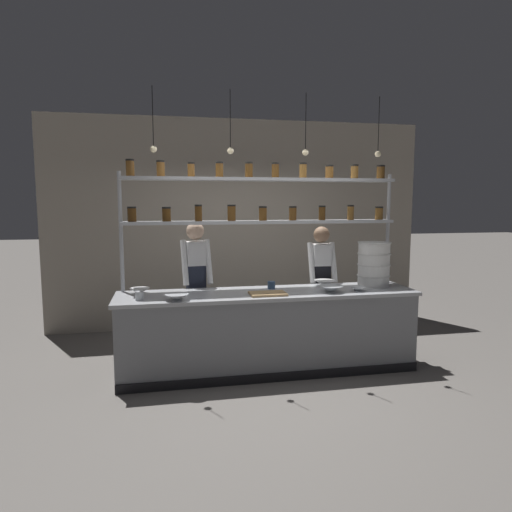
# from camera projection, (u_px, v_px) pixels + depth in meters

# --- Properties ---
(ground_plane) EXTENTS (40.00, 40.00, 0.00)m
(ground_plane) POSITION_uv_depth(u_px,v_px,m) (268.00, 370.00, 5.29)
(ground_plane) COLOR slate
(back_wall) EXTENTS (5.80, 0.12, 3.17)m
(back_wall) POSITION_uv_depth(u_px,v_px,m) (239.00, 224.00, 7.08)
(back_wall) COLOR #9E9384
(back_wall) RESTS_ON ground_plane
(prep_counter) EXTENTS (3.40, 0.76, 0.92)m
(prep_counter) POSITION_uv_depth(u_px,v_px,m) (268.00, 331.00, 5.23)
(prep_counter) COLOR gray
(prep_counter) RESTS_ON ground_plane
(spice_shelf_unit) EXTENTS (3.28, 0.28, 2.40)m
(spice_shelf_unit) POSITION_uv_depth(u_px,v_px,m) (262.00, 204.00, 5.38)
(spice_shelf_unit) COLOR #ADAFB5
(spice_shelf_unit) RESTS_ON ground_plane
(chef_left) EXTENTS (0.39, 0.31, 1.69)m
(chef_left) POSITION_uv_depth(u_px,v_px,m) (196.00, 281.00, 5.55)
(chef_left) COLOR black
(chef_left) RESTS_ON ground_plane
(chef_center) EXTENTS (0.37, 0.29, 1.62)m
(chef_center) POSITION_uv_depth(u_px,v_px,m) (321.00, 280.00, 5.90)
(chef_center) COLOR black
(chef_center) RESTS_ON ground_plane
(container_stack) EXTENTS (0.40, 0.40, 0.53)m
(container_stack) POSITION_uv_depth(u_px,v_px,m) (374.00, 264.00, 5.51)
(container_stack) COLOR white
(container_stack) RESTS_ON prep_counter
(cutting_board) EXTENTS (0.40, 0.26, 0.02)m
(cutting_board) POSITION_uv_depth(u_px,v_px,m) (268.00, 294.00, 5.01)
(cutting_board) COLOR #A88456
(cutting_board) RESTS_ON prep_counter
(prep_bowl_near_left) EXTENTS (0.26, 0.26, 0.07)m
(prep_bowl_near_left) POSITION_uv_depth(u_px,v_px,m) (325.00, 283.00, 5.53)
(prep_bowl_near_left) COLOR white
(prep_bowl_near_left) RESTS_ON prep_counter
(prep_bowl_center_front) EXTENTS (0.18, 0.18, 0.05)m
(prep_bowl_center_front) POSITION_uv_depth(u_px,v_px,m) (358.00, 289.00, 5.21)
(prep_bowl_center_front) COLOR silver
(prep_bowl_center_front) RESTS_ON prep_counter
(prep_bowl_center_back) EXTENTS (0.28, 0.28, 0.08)m
(prep_bowl_center_back) POSITION_uv_depth(u_px,v_px,m) (331.00, 289.00, 5.14)
(prep_bowl_center_back) COLOR #B2B7BC
(prep_bowl_center_back) RESTS_ON prep_counter
(prep_bowl_near_right) EXTENTS (0.25, 0.25, 0.07)m
(prep_bowl_near_right) POSITION_uv_depth(u_px,v_px,m) (177.00, 297.00, 4.72)
(prep_bowl_near_right) COLOR #B2B7BC
(prep_bowl_near_right) RESTS_ON prep_counter
(prep_bowl_far_left) EXTENTS (0.22, 0.22, 0.06)m
(prep_bowl_far_left) POSITION_uv_depth(u_px,v_px,m) (140.00, 291.00, 5.07)
(prep_bowl_far_left) COLOR white
(prep_bowl_far_left) RESTS_ON prep_counter
(serving_cup_front) EXTENTS (0.09, 0.09, 0.09)m
(serving_cup_front) POSITION_uv_depth(u_px,v_px,m) (140.00, 296.00, 4.73)
(serving_cup_front) COLOR #B2B7BC
(serving_cup_front) RESTS_ON prep_counter
(serving_cup_by_board) EXTENTS (0.09, 0.09, 0.09)m
(serving_cup_by_board) POSITION_uv_depth(u_px,v_px,m) (271.00, 285.00, 5.35)
(serving_cup_by_board) COLOR #334C70
(serving_cup_by_board) RESTS_ON prep_counter
(pendant_light_row) EXTENTS (2.59, 0.07, 0.68)m
(pendant_light_row) POSITION_uv_depth(u_px,v_px,m) (270.00, 148.00, 4.99)
(pendant_light_row) COLOR black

